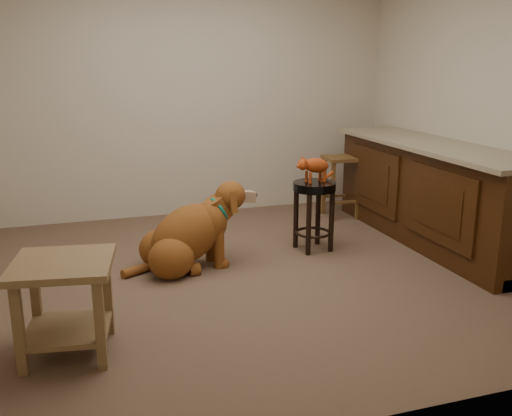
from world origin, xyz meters
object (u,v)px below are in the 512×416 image
object	(u,v)px
golden_retriever	(188,236)
wood_stool	(341,186)
side_table	(65,293)
tabby_kitten	(314,166)
padded_stool	(314,202)

from	to	relation	value
golden_retriever	wood_stool	bearing A→B (deg)	21.61
side_table	tabby_kitten	bearing A→B (deg)	31.35
wood_stool	tabby_kitten	xyz separation A→B (m)	(-0.73, -0.93, 0.42)
padded_stool	golden_retriever	size ratio (longest dim) A/B	0.53
padded_stool	golden_retriever	distance (m)	1.19
side_table	golden_retriever	bearing A→B (deg)	50.58
wood_stool	side_table	xyz separation A→B (m)	(-2.85, -2.21, 0.04)
golden_retriever	tabby_kitten	world-z (taller)	tabby_kitten
side_table	tabby_kitten	xyz separation A→B (m)	(2.11, 1.29, 0.39)
padded_stool	tabby_kitten	xyz separation A→B (m)	(-0.01, -0.00, 0.32)
padded_stool	golden_retriever	world-z (taller)	golden_retriever
wood_stool	tabby_kitten	distance (m)	1.25
padded_stool	wood_stool	xyz separation A→B (m)	(0.72, 0.93, -0.10)
padded_stool	golden_retriever	xyz separation A→B (m)	(-1.17, -0.13, -0.16)
wood_stool	golden_retriever	bearing A→B (deg)	-150.88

